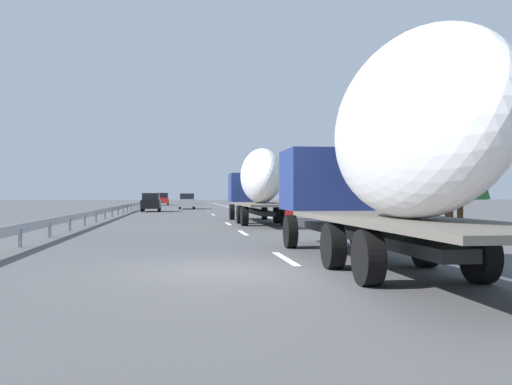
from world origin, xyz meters
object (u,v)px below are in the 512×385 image
(car_black_suv, at_px, (151,202))
(car_silver_hatch, at_px, (187,201))
(road_sign, at_px, (267,189))
(car_white_van, at_px, (186,199))
(car_red_compact, at_px, (163,199))
(truck_trailing, at_px, (387,148))
(truck_lead, at_px, (258,182))

(car_black_suv, distance_m, car_silver_hatch, 10.30)
(car_silver_hatch, distance_m, road_sign, 17.79)
(car_white_van, distance_m, road_sign, 54.17)
(car_red_compact, relative_size, car_white_van, 0.92)
(truck_trailing, height_order, car_white_van, truck_trailing)
(car_silver_hatch, relative_size, road_sign, 1.46)
(car_black_suv, height_order, car_silver_hatch, car_black_suv)
(car_black_suv, bearing_deg, road_sign, -122.64)
(truck_lead, distance_m, road_sign, 17.12)
(truck_lead, height_order, truck_trailing, truck_trailing)
(truck_trailing, relative_size, road_sign, 4.34)
(car_red_compact, xyz_separation_m, road_sign, (-41.17, -10.38, 1.22))
(truck_trailing, xyz_separation_m, car_white_van, (91.43, 3.42, -1.78))
(truck_trailing, height_order, road_sign, truck_trailing)
(truck_lead, relative_size, road_sign, 4.37)
(truck_trailing, distance_m, car_silver_hatch, 54.19)
(car_black_suv, bearing_deg, car_red_compact, -0.19)
(car_red_compact, bearing_deg, truck_trailing, -174.73)
(truck_trailing, distance_m, car_black_suv, 45.03)
(truck_lead, xyz_separation_m, car_silver_hatch, (33.20, 3.78, -1.52))
(car_black_suv, bearing_deg, car_silver_hatch, -20.55)
(road_sign, bearing_deg, car_white_van, 6.92)
(truck_lead, distance_m, car_black_suv, 24.74)
(truck_lead, height_order, car_silver_hatch, truck_lead)
(car_black_suv, relative_size, car_white_van, 0.97)
(car_red_compact, bearing_deg, road_sign, -165.85)
(truck_lead, height_order, car_black_suv, truck_lead)
(car_white_van, height_order, road_sign, road_sign)
(truck_lead, xyz_separation_m, car_white_van, (70.60, 3.42, -1.51))
(truck_trailing, distance_m, car_white_van, 91.51)
(truck_lead, bearing_deg, car_white_van, 2.78)
(car_red_compact, height_order, car_silver_hatch, car_red_compact)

